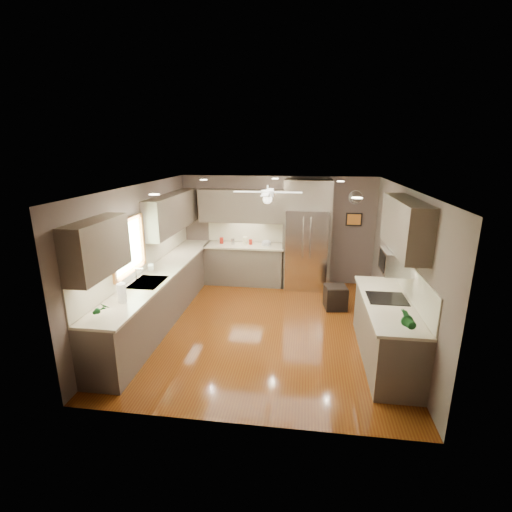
% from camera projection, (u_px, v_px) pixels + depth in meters
% --- Properties ---
extents(floor, '(5.00, 5.00, 0.00)m').
position_uv_depth(floor, '(265.00, 326.00, 6.71)').
color(floor, '#52220B').
rests_on(floor, ground).
extents(ceiling, '(5.00, 5.00, 0.00)m').
position_uv_depth(ceiling, '(266.00, 187.00, 6.01)').
color(ceiling, white).
rests_on(ceiling, ground).
extents(wall_back, '(4.50, 0.00, 4.50)m').
position_uv_depth(wall_back, '(277.00, 230.00, 8.74)').
color(wall_back, brown).
rests_on(wall_back, ground).
extents(wall_front, '(4.50, 0.00, 4.50)m').
position_uv_depth(wall_front, '(239.00, 327.00, 3.98)').
color(wall_front, brown).
rests_on(wall_front, ground).
extents(wall_left, '(0.00, 5.00, 5.00)m').
position_uv_depth(wall_left, '(141.00, 255.00, 6.65)').
color(wall_left, brown).
rests_on(wall_left, ground).
extents(wall_right, '(0.00, 5.00, 5.00)m').
position_uv_depth(wall_right, '(401.00, 266.00, 6.07)').
color(wall_right, brown).
rests_on(wall_right, ground).
extents(canister_a, '(0.12, 0.12, 0.14)m').
position_uv_depth(canister_a, '(221.00, 240.00, 8.71)').
color(canister_a, maroon).
rests_on(canister_a, back_run).
extents(canister_b, '(0.12, 0.12, 0.15)m').
position_uv_depth(canister_b, '(233.00, 241.00, 8.65)').
color(canister_b, silver).
rests_on(canister_b, back_run).
extents(canister_c, '(0.12, 0.12, 0.17)m').
position_uv_depth(canister_c, '(245.00, 241.00, 8.65)').
color(canister_c, beige).
rests_on(canister_c, back_run).
extents(canister_d, '(0.09, 0.09, 0.12)m').
position_uv_depth(canister_d, '(251.00, 242.00, 8.65)').
color(canister_d, maroon).
rests_on(canister_d, back_run).
extents(soap_bottle, '(0.12, 0.13, 0.21)m').
position_uv_depth(soap_bottle, '(151.00, 267.00, 6.69)').
color(soap_bottle, white).
rests_on(soap_bottle, left_run).
extents(potted_plant_left, '(0.16, 0.12, 0.27)m').
position_uv_depth(potted_plant_left, '(102.00, 309.00, 4.86)').
color(potted_plant_left, '#195822').
rests_on(potted_plant_left, left_run).
extents(potted_plant_right, '(0.21, 0.19, 0.34)m').
position_uv_depth(potted_plant_right, '(407.00, 319.00, 4.48)').
color(potted_plant_right, '#195822').
rests_on(potted_plant_right, right_run).
extents(bowl, '(0.25, 0.25, 0.05)m').
position_uv_depth(bowl, '(266.00, 245.00, 8.53)').
color(bowl, beige).
rests_on(bowl, back_run).
extents(left_run, '(0.65, 4.70, 1.45)m').
position_uv_depth(left_run, '(163.00, 293.00, 6.97)').
color(left_run, '#4B4136').
rests_on(left_run, ground).
extents(back_run, '(1.85, 0.65, 1.45)m').
position_uv_depth(back_run, '(245.00, 263.00, 8.77)').
color(back_run, '#4B4136').
rests_on(back_run, ground).
extents(uppers, '(4.50, 4.70, 0.95)m').
position_uv_depth(uppers, '(230.00, 216.00, 6.96)').
color(uppers, '#4B4136').
rests_on(uppers, wall_left).
extents(window, '(0.05, 1.12, 0.92)m').
position_uv_depth(window, '(128.00, 246.00, 6.09)').
color(window, '#BFF2B2').
rests_on(window, wall_left).
extents(sink, '(0.50, 0.70, 0.32)m').
position_uv_depth(sink, '(148.00, 284.00, 6.23)').
color(sink, silver).
rests_on(sink, left_run).
extents(refrigerator, '(1.06, 0.75, 2.45)m').
position_uv_depth(refrigerator, '(307.00, 237.00, 8.34)').
color(refrigerator, silver).
rests_on(refrigerator, ground).
extents(right_run, '(0.70, 2.20, 1.45)m').
position_uv_depth(right_run, '(386.00, 329.00, 5.56)').
color(right_run, '#4B4136').
rests_on(right_run, ground).
extents(microwave, '(0.43, 0.55, 0.34)m').
position_uv_depth(microwave, '(396.00, 262.00, 5.51)').
color(microwave, silver).
rests_on(microwave, wall_right).
extents(ceiling_fan, '(1.18, 1.18, 0.32)m').
position_uv_depth(ceiling_fan, '(268.00, 195.00, 6.35)').
color(ceiling_fan, white).
rests_on(ceiling_fan, ceiling).
extents(recessed_lights, '(2.84, 3.14, 0.01)m').
position_uv_depth(recessed_lights, '(266.00, 185.00, 6.40)').
color(recessed_lights, white).
rests_on(recessed_lights, ceiling).
extents(wall_clock, '(0.30, 0.03, 0.30)m').
position_uv_depth(wall_clock, '(356.00, 197.00, 8.27)').
color(wall_clock, white).
rests_on(wall_clock, wall_back).
extents(framed_print, '(0.36, 0.03, 0.30)m').
position_uv_depth(framed_print, '(354.00, 219.00, 8.41)').
color(framed_print, black).
rests_on(framed_print, wall_back).
extents(stool, '(0.47, 0.47, 0.49)m').
position_uv_depth(stool, '(335.00, 297.00, 7.41)').
color(stool, black).
rests_on(stool, ground).
extents(paper_towel, '(0.13, 0.13, 0.31)m').
position_uv_depth(paper_towel, '(122.00, 293.00, 5.37)').
color(paper_towel, white).
rests_on(paper_towel, left_run).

